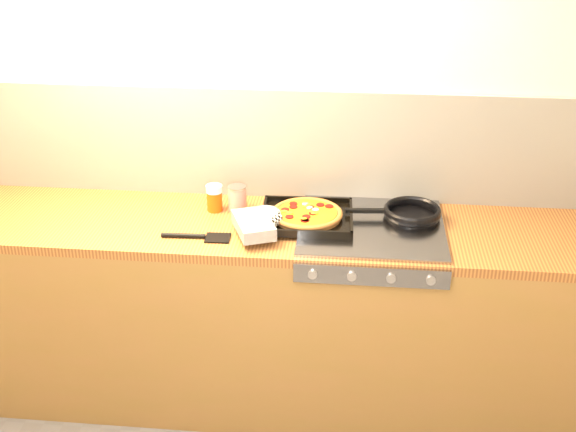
# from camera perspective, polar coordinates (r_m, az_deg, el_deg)

# --- Properties ---
(room_shell) EXTENTS (3.20, 3.20, 3.20)m
(room_shell) POSITION_cam_1_polar(r_m,az_deg,el_deg) (3.22, -1.23, 5.67)
(room_shell) COLOR white
(room_shell) RESTS_ON ground
(counter_run) EXTENTS (3.20, 0.62, 0.90)m
(counter_run) POSITION_cam_1_polar(r_m,az_deg,el_deg) (3.28, -1.71, -7.64)
(counter_run) COLOR brown
(counter_run) RESTS_ON ground
(stovetop) EXTENTS (0.60, 0.56, 0.02)m
(stovetop) POSITION_cam_1_polar(r_m,az_deg,el_deg) (3.03, 6.63, -0.89)
(stovetop) COLOR gray
(stovetop) RESTS_ON counter_run
(pizza_on_tray) EXTENTS (0.51, 0.45, 0.07)m
(pizza_on_tray) POSITION_cam_1_polar(r_m,az_deg,el_deg) (3.02, 0.34, -0.07)
(pizza_on_tray) COLOR black
(pizza_on_tray) RESTS_ON stovetop
(frying_pan) EXTENTS (0.42, 0.27, 0.04)m
(frying_pan) POSITION_cam_1_polar(r_m,az_deg,el_deg) (3.11, 9.68, 0.25)
(frying_pan) COLOR black
(frying_pan) RESTS_ON stovetop
(tomato_can) EXTENTS (0.10, 0.10, 0.12)m
(tomato_can) POSITION_cam_1_polar(r_m,az_deg,el_deg) (3.15, -4.03, 1.39)
(tomato_can) COLOR #A20D0F
(tomato_can) RESTS_ON counter_run
(juice_glass) EXTENTS (0.08, 0.08, 0.12)m
(juice_glass) POSITION_cam_1_polar(r_m,az_deg,el_deg) (3.16, -5.83, 1.44)
(juice_glass) COLOR #C7430B
(juice_glass) RESTS_ON counter_run
(wooden_spoon) EXTENTS (0.29, 0.11, 0.02)m
(wooden_spoon) POSITION_cam_1_polar(r_m,az_deg,el_deg) (3.24, 1.64, 1.21)
(wooden_spoon) COLOR olive
(wooden_spoon) RESTS_ON counter_run
(black_spatula) EXTENTS (0.28, 0.09, 0.02)m
(black_spatula) POSITION_cam_1_polar(r_m,az_deg,el_deg) (2.96, -7.16, -1.62)
(black_spatula) COLOR black
(black_spatula) RESTS_ON counter_run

